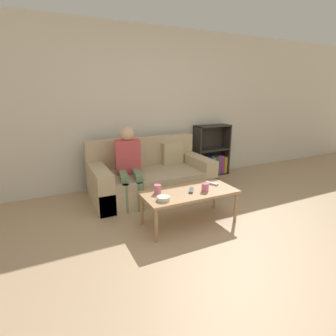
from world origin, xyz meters
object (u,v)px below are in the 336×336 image
at_px(bookshelf, 211,157).
at_px(snack_bowl, 163,198).
at_px(person_adult, 129,160).
at_px(tv_remote_0, 212,183).
at_px(couch, 151,177).
at_px(coffee_table, 189,194).
at_px(tv_remote_1, 191,190).
at_px(cup_far, 158,189).
at_px(cup_near, 205,187).

xyz_separation_m(bookshelf, snack_bowl, (-1.79, -1.69, 0.09)).
bearing_deg(bookshelf, person_adult, -163.06).
bearing_deg(snack_bowl, bookshelf, 43.26).
bearing_deg(snack_bowl, tv_remote_0, 14.64).
bearing_deg(couch, coffee_table, -87.27).
bearing_deg(tv_remote_1, cup_far, -162.05).
height_order(coffee_table, tv_remote_1, tv_remote_1).
distance_m(bookshelf, tv_remote_1, 2.09).
relative_size(tv_remote_0, tv_remote_1, 1.04).
bearing_deg(cup_far, couch, 72.54).
xyz_separation_m(couch, cup_far, (-0.32, -1.01, 0.20)).
xyz_separation_m(tv_remote_0, snack_bowl, (-0.78, -0.20, 0.01)).
relative_size(cup_far, snack_bowl, 0.71).
xyz_separation_m(bookshelf, cup_near, (-1.22, -1.65, 0.11)).
height_order(coffee_table, person_adult, person_adult).
bearing_deg(bookshelf, coffee_table, -131.53).
bearing_deg(tv_remote_1, coffee_table, -162.33).
relative_size(couch, person_adult, 1.66).
height_order(couch, tv_remote_0, couch).
relative_size(couch, cup_far, 17.49).
height_order(bookshelf, person_adult, person_adult).
relative_size(person_adult, tv_remote_1, 6.55).
relative_size(cup_far, tv_remote_0, 0.60).
bearing_deg(couch, bookshelf, 17.47).
xyz_separation_m(bookshelf, coffee_table, (-1.39, -1.57, 0.02)).
height_order(couch, cup_far, couch).
distance_m(couch, tv_remote_0, 1.13).
distance_m(person_adult, cup_near, 1.26).
relative_size(bookshelf, snack_bowl, 6.56).
xyz_separation_m(cup_far, tv_remote_1, (0.39, -0.12, -0.04)).
xyz_separation_m(coffee_table, person_adult, (-0.43, 1.02, 0.25)).
bearing_deg(bookshelf, snack_bowl, -136.74).
height_order(couch, cup_near, couch).
distance_m(couch, person_adult, 0.52).
bearing_deg(tv_remote_0, bookshelf, 31.01).
height_order(cup_near, cup_far, cup_far).
xyz_separation_m(coffee_table, tv_remote_1, (0.02, -0.01, 0.05)).
relative_size(person_adult, cup_near, 11.18).
relative_size(coffee_table, person_adult, 1.05).
xyz_separation_m(bookshelf, tv_remote_0, (-1.01, -1.48, 0.08)).
height_order(couch, bookshelf, bookshelf).
xyz_separation_m(cup_far, snack_bowl, (-0.03, -0.22, -0.03)).
relative_size(bookshelf, cup_near, 9.90).
bearing_deg(tv_remote_1, snack_bowl, -131.28).
xyz_separation_m(tv_remote_0, tv_remote_1, (-0.36, -0.10, 0.00)).
bearing_deg(coffee_table, tv_remote_1, -16.87).
distance_m(coffee_table, tv_remote_0, 0.40).
xyz_separation_m(tv_remote_1, snack_bowl, (-0.42, -0.11, 0.01)).
bearing_deg(person_adult, cup_far, -75.29).
bearing_deg(cup_far, coffee_table, -16.57).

